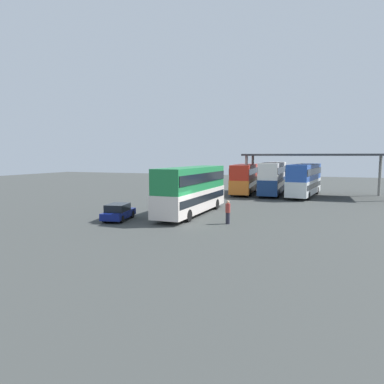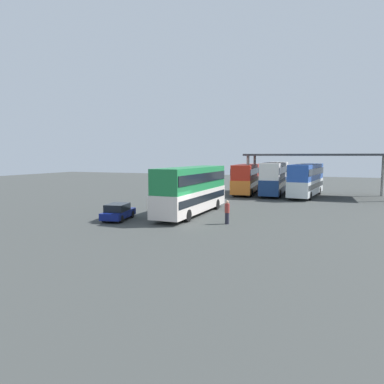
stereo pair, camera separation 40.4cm
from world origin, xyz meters
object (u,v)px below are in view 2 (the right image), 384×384
object	(u,v)px
double_decker_near_canopy	(246,178)
double_decker_far_right	(306,179)
pedestrian_waiting	(227,212)
parked_hatchback	(118,212)
double_decker_main	(192,188)
double_decker_mid_row	(275,177)

from	to	relation	value
double_decker_near_canopy	double_decker_far_right	world-z (taller)	double_decker_far_right
double_decker_near_canopy	pedestrian_waiting	bearing A→B (deg)	-175.26
parked_hatchback	double_decker_near_canopy	bearing A→B (deg)	-23.17
double_decker_main	parked_hatchback	size ratio (longest dim) A/B	2.90
parked_hatchback	double_decker_far_right	xyz separation A→B (m)	(13.31, 22.96, 1.63)
double_decker_main	double_decker_near_canopy	xyz separation A→B (m)	(0.77, 18.61, -0.09)
parked_hatchback	double_decker_near_canopy	distance (m)	24.15
pedestrian_waiting	double_decker_main	bearing A→B (deg)	32.52
double_decker_near_canopy	double_decker_mid_row	distance (m)	3.86
double_decker_near_canopy	double_decker_mid_row	bearing A→B (deg)	-88.85
double_decker_main	double_decker_mid_row	world-z (taller)	double_decker_mid_row
double_decker_near_canopy	pedestrian_waiting	world-z (taller)	double_decker_near_canopy
double_decker_main	parked_hatchback	xyz separation A→B (m)	(-4.58, -4.89, -1.65)
double_decker_far_right	parked_hatchback	bearing A→B (deg)	157.24
parked_hatchback	pedestrian_waiting	distance (m)	8.90
double_decker_mid_row	pedestrian_waiting	distance (m)	22.32
double_decker_main	pedestrian_waiting	xyz separation A→B (m)	(4.18, -3.31, -1.40)
double_decker_mid_row	double_decker_far_right	size ratio (longest dim) A/B	1.01
double_decker_main	double_decker_far_right	size ratio (longest dim) A/B	1.01
double_decker_far_right	pedestrian_waiting	world-z (taller)	double_decker_far_right
double_decker_near_canopy	double_decker_main	bearing A→B (deg)	173.53
double_decker_main	double_decker_mid_row	size ratio (longest dim) A/B	1.00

